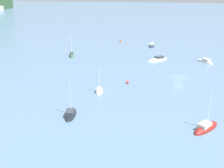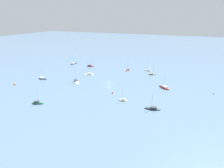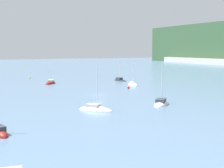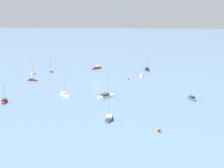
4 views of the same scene
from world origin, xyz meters
The scene contains 15 objects.
ground_plane centered at (0.00, 0.00, 0.00)m, with size 600.00×600.00×0.00m, color slate.
sailboat_0 centered at (-15.19, 18.82, 0.10)m, with size 4.65×1.98×7.18m.
sailboat_1 centered at (40.63, 9.53, 0.14)m, with size 6.63×2.28×7.13m.
sailboat_2 centered at (-2.56, -28.09, 0.07)m, with size 2.37×5.22×6.69m.
sailboat_3 centered at (18.39, -8.83, 0.11)m, with size 6.68×5.93×8.95m.
sailboat_4 centered at (18.74, 36.06, 0.11)m, with size 5.76×3.33×7.86m.
sailboat_5 centered at (-20.54, -25.11, 0.12)m, with size 5.73×3.41×8.25m.
sailboat_6 centered at (-30.81, -4.01, 0.10)m, with size 7.05×5.91×8.02m.
sailboat_7 centered at (18.35, 6.27, 0.11)m, with size 7.35×7.51×9.61m.
sailboat_8 centered at (-29.23, 21.56, 0.15)m, with size 7.08×3.18×7.76m.
sailboat_9 centered at (-16.17, -32.54, 0.12)m, with size 5.70×2.29×8.36m.
sailboat_10 centered at (27.65, -27.27, 0.10)m, with size 5.91×3.20×7.46m.
mooring_buoy_0 centered at (-7.73, 13.05, 0.36)m, with size 0.73×0.73×0.73m.
mooring_buoy_1 centered at (48.24, 23.30, 0.45)m, with size 0.90×0.90×0.90m.
mooring_buoy_2 centered at (-54.66, -5.94, 0.32)m, with size 0.64×0.64×0.64m.
Camera 4 is at (124.17, 18.08, 32.18)m, focal length 50.00 mm.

